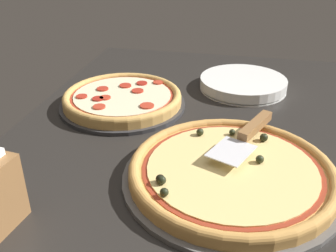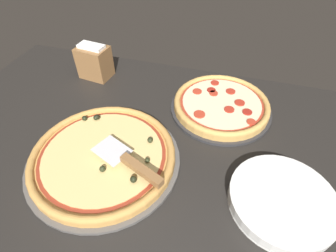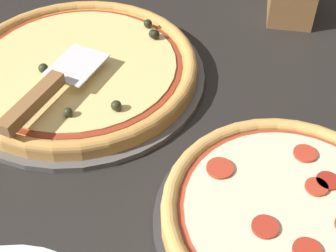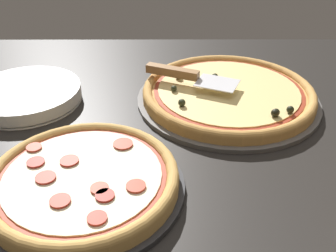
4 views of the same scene
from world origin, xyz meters
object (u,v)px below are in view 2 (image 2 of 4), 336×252
Objects in this scene: serving_spatula at (135,165)px; napkin_holder at (94,62)px; plate_stack at (282,200)px; pizza_back at (221,104)px; pizza_front at (103,155)px.

napkin_holder reaches higher than serving_spatula.
serving_spatula is at bearing -175.49° from plate_stack.
napkin_holder is at bearing 171.93° from pizza_back.
serving_spatula is at bearing -116.95° from pizza_back.
napkin_holder reaches higher than pizza_front.
pizza_front is 1.56× the size of plate_stack.
serving_spatula reaches higher than plate_stack.
pizza_back is (28.47, 31.54, 0.22)cm from pizza_front.
plate_stack is at bearing 4.51° from serving_spatula.
pizza_back is 51.22cm from napkin_holder.
pizza_front is 42.49cm from pizza_back.
plate_stack is at bearing -58.59° from pizza_back.
pizza_front is 44.75cm from napkin_holder.
pizza_front is at bearing -60.26° from napkin_holder.
plate_stack is (19.32, -31.64, -0.88)cm from pizza_back.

